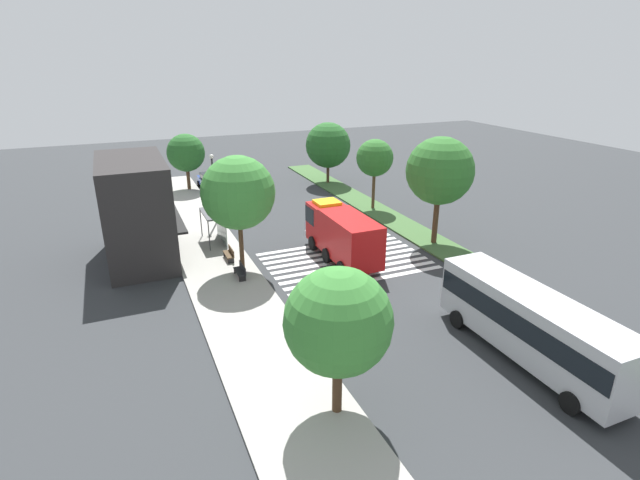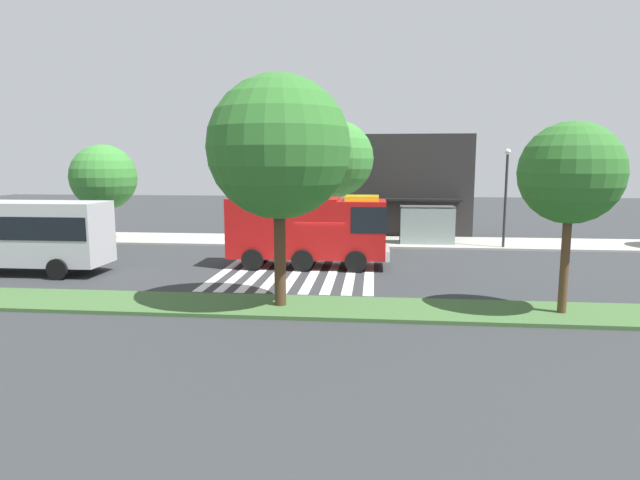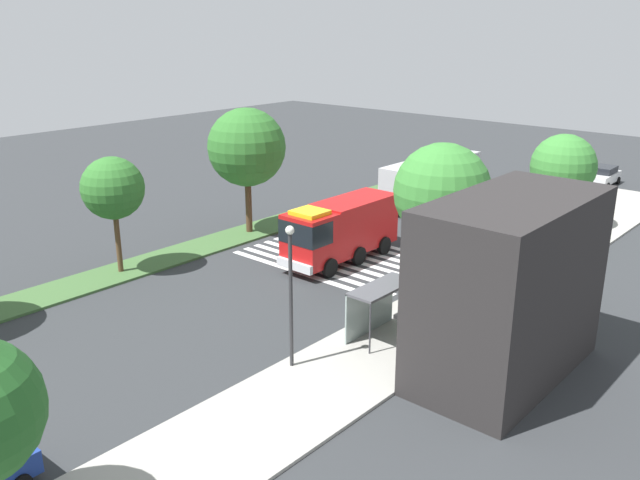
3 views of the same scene
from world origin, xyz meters
The scene contains 14 objects.
ground_plane centered at (0.00, 0.00, 0.00)m, with size 120.00×120.00×0.00m, color #2D3033.
sidewalk centered at (0.00, 8.99, 0.07)m, with size 60.00×5.07×0.14m, color #9E9B93.
median_strip centered at (0.00, -7.96, 0.07)m, with size 60.00×3.00×0.14m, color #3D6033.
crosswalk centered at (-1.13, 0.00, 0.01)m, with size 7.65×11.62×0.01m.
fire_truck centered at (-0.51, 0.17, 2.07)m, with size 8.31×2.88×3.74m.
bus_stop_shelter centered at (6.14, 7.90, 1.89)m, with size 3.50×1.40×2.46m.
bench_near_shelter centered at (2.14, 7.91, 0.59)m, with size 1.60×0.50×0.90m.
bench_west_of_shelter centered at (-1.12, 7.91, 0.59)m, with size 1.60×0.50×0.90m.
street_lamp centered at (10.82, 7.06, 3.76)m, with size 0.36×0.36×6.12m.
storefront_building centered at (5.22, 13.77, 3.72)m, with size 8.99×5.30×7.45m.
sidewalk_tree_far_west centered at (-15.62, 7.46, 4.43)m, with size 4.40×4.40×6.51m.
sidewalk_tree_west centered at (0.12, 7.46, 5.66)m, with size 4.95×4.95×8.00m.
median_tree_far_west centered at (-0.77, -7.96, 5.92)m, with size 5.17×5.17×8.39m.
median_tree_west centered at (9.33, -7.96, 5.03)m, with size 3.50×3.50×6.66m.
Camera 2 is at (2.65, -26.89, 5.37)m, focal length 29.66 mm.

